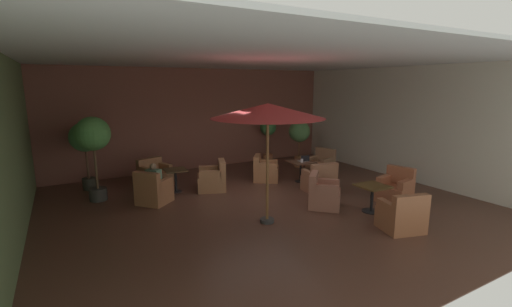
# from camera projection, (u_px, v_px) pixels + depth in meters

# --- Properties ---
(ground_plane) EXTENTS (10.59, 9.55, 0.02)m
(ground_plane) POSITION_uv_depth(u_px,v_px,m) (265.00, 205.00, 8.91)
(ground_plane) COLOR #4F3125
(wall_back_brick) EXTENTS (10.59, 0.08, 3.61)m
(wall_back_brick) POSITION_uv_depth(u_px,v_px,m) (199.00, 119.00, 12.60)
(wall_back_brick) COLOR brown
(wall_back_brick) RESTS_ON ground_plane
(wall_left_accent) EXTENTS (0.08, 9.55, 3.61)m
(wall_left_accent) POSITION_uv_depth(u_px,v_px,m) (7.00, 157.00, 6.03)
(wall_left_accent) COLOR #60794B
(wall_left_accent) RESTS_ON ground_plane
(wall_right_plain) EXTENTS (0.08, 9.55, 3.61)m
(wall_right_plain) POSITION_uv_depth(u_px,v_px,m) (406.00, 124.00, 11.08)
(wall_right_plain) COLOR silver
(wall_right_plain) RESTS_ON ground_plane
(ceiling_slab) EXTENTS (10.59, 9.55, 0.06)m
(ceiling_slab) POSITION_uv_depth(u_px,v_px,m) (266.00, 59.00, 8.19)
(ceiling_slab) COLOR silver
(ceiling_slab) RESTS_ON wall_back_brick
(cafe_table_front_left) EXTENTS (0.78, 0.78, 0.66)m
(cafe_table_front_left) POSITION_uv_depth(u_px,v_px,m) (301.00, 165.00, 10.92)
(cafe_table_front_left) COLOR black
(cafe_table_front_left) RESTS_ON ground_plane
(armchair_front_left_north) EXTENTS (0.89, 0.90, 0.90)m
(armchair_front_left_north) POSITION_uv_depth(u_px,v_px,m) (321.00, 166.00, 11.75)
(armchair_front_left_north) COLOR #916649
(armchair_front_left_north) RESTS_ON ground_plane
(armchair_front_left_east) EXTENTS (1.04, 1.02, 0.83)m
(armchair_front_left_east) POSITION_uv_depth(u_px,v_px,m) (265.00, 171.00, 11.08)
(armchair_front_left_east) COLOR #A0643E
(armchair_front_left_east) RESTS_ON ground_plane
(armchair_front_left_south) EXTENTS (0.90, 0.83, 0.88)m
(armchair_front_left_south) POSITION_uv_depth(u_px,v_px,m) (320.00, 181.00, 9.93)
(armchair_front_left_south) COLOR #9A6145
(armchair_front_left_south) RESTS_ON ground_plane
(cafe_table_front_right) EXTENTS (0.69, 0.69, 0.66)m
(cafe_table_front_right) POSITION_uv_depth(u_px,v_px,m) (372.00, 193.00, 8.33)
(cafe_table_front_right) COLOR black
(cafe_table_front_right) RESTS_ON ground_plane
(armchair_front_right_north) EXTENTS (0.87, 0.87, 0.90)m
(armchair_front_right_north) POSITION_uv_depth(u_px,v_px,m) (395.00, 189.00, 9.11)
(armchair_front_right_north) COLOR #A25A3B
(armchair_front_right_north) RESTS_ON ground_plane
(armchair_front_right_east) EXTENTS (1.03, 1.03, 0.87)m
(armchair_front_right_east) POSITION_uv_depth(u_px,v_px,m) (323.00, 195.00, 8.66)
(armchair_front_right_east) COLOR #955C49
(armchair_front_right_east) RESTS_ON ground_plane
(armchair_front_right_south) EXTENTS (0.96, 0.92, 0.86)m
(armchair_front_right_south) POSITION_uv_depth(u_px,v_px,m) (402.00, 216.00, 7.26)
(armchair_front_right_south) COLOR #995B39
(armchair_front_right_south) RESTS_ON ground_plane
(cafe_table_mid_center) EXTENTS (0.63, 0.63, 0.66)m
(cafe_table_mid_center) POSITION_uv_depth(u_px,v_px,m) (175.00, 175.00, 9.88)
(cafe_table_mid_center) COLOR black
(cafe_table_mid_center) RESTS_ON ground_plane
(armchair_mid_center_north) EXTENTS (1.02, 1.02, 0.89)m
(armchair_mid_center_north) POSITION_uv_depth(u_px,v_px,m) (153.00, 191.00, 8.94)
(armchair_mid_center_north) COLOR #955D3B
(armchair_mid_center_north) RESTS_ON ground_plane
(armchair_mid_center_east) EXTENTS (1.00, 0.96, 0.88)m
(armchair_mid_center_east) POSITION_uv_depth(u_px,v_px,m) (213.00, 179.00, 10.09)
(armchair_mid_center_east) COLOR #996540
(armchair_mid_center_east) RESTS_ON ground_plane
(armchair_mid_center_south) EXTENTS (1.02, 1.00, 0.81)m
(armchair_mid_center_south) POSITION_uv_depth(u_px,v_px,m) (155.00, 175.00, 10.59)
(armchair_mid_center_south) COLOR #9E6943
(armchair_mid_center_south) RESTS_ON ground_plane
(patio_umbrella_tall_red) EXTENTS (2.44, 2.44, 2.65)m
(patio_umbrella_tall_red) POSITION_uv_depth(u_px,v_px,m) (268.00, 112.00, 7.30)
(patio_umbrella_tall_red) COLOR #2D2D2D
(patio_umbrella_tall_red) RESTS_ON ground_plane
(potted_tree_left_corner) EXTENTS (0.62, 0.62, 1.72)m
(potted_tree_left_corner) POSITION_uv_depth(u_px,v_px,m) (268.00, 133.00, 13.43)
(potted_tree_left_corner) COLOR #AF6642
(potted_tree_left_corner) RESTS_ON ground_plane
(potted_tree_mid_left) EXTENTS (0.85, 0.85, 1.99)m
(potted_tree_mid_left) POSITION_uv_depth(u_px,v_px,m) (85.00, 141.00, 9.92)
(potted_tree_mid_left) COLOR #33342A
(potted_tree_mid_left) RESTS_ON ground_plane
(potted_tree_mid_right) EXTENTS (0.78, 0.78, 1.73)m
(potted_tree_mid_right) POSITION_uv_depth(u_px,v_px,m) (299.00, 134.00, 12.76)
(potted_tree_mid_right) COLOR #A76942
(potted_tree_mid_right) RESTS_ON ground_plane
(potted_tree_right_corner) EXTENTS (0.88, 0.88, 2.23)m
(potted_tree_right_corner) POSITION_uv_depth(u_px,v_px,m) (93.00, 139.00, 8.94)
(potted_tree_right_corner) COLOR #30302B
(potted_tree_right_corner) RESTS_ON ground_plane
(patron_blue_shirt) EXTENTS (0.41, 0.42, 0.63)m
(patron_blue_shirt) POSITION_uv_depth(u_px,v_px,m) (154.00, 177.00, 8.91)
(patron_blue_shirt) COLOR #51745C
(patron_blue_shirt) RESTS_ON ground_plane
(iced_drink_cup) EXTENTS (0.08, 0.08, 0.11)m
(iced_drink_cup) POSITION_uv_depth(u_px,v_px,m) (302.00, 161.00, 10.74)
(iced_drink_cup) COLOR white
(iced_drink_cup) RESTS_ON cafe_table_front_left
(open_laptop) EXTENTS (0.32, 0.24, 0.20)m
(open_laptop) POSITION_uv_depth(u_px,v_px,m) (304.00, 160.00, 10.88)
(open_laptop) COLOR #9EA0A5
(open_laptop) RESTS_ON cafe_table_front_left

